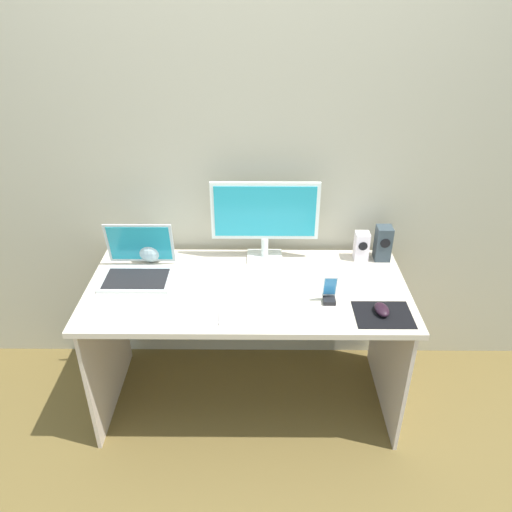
% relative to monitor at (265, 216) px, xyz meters
% --- Properties ---
extents(ground_plane, '(8.00, 8.00, 0.00)m').
position_rel_monitor_xyz_m(ground_plane, '(-0.08, -0.27, -0.97)').
color(ground_plane, brown).
extents(wall_back, '(6.00, 0.04, 2.50)m').
position_rel_monitor_xyz_m(wall_back, '(-0.08, 0.14, 0.28)').
color(wall_back, '#B2AD97').
rests_on(wall_back, ground_plane).
extents(desk, '(1.52, 0.72, 0.73)m').
position_rel_monitor_xyz_m(desk, '(-0.08, -0.27, -0.38)').
color(desk, beige).
rests_on(desk, ground_plane).
extents(monitor, '(0.54, 0.14, 0.42)m').
position_rel_monitor_xyz_m(monitor, '(0.00, 0.00, 0.00)').
color(monitor, white).
rests_on(monitor, desk).
extents(speaker_right, '(0.08, 0.09, 0.18)m').
position_rel_monitor_xyz_m(speaker_right, '(0.61, -0.01, -0.15)').
color(speaker_right, '#334149').
rests_on(speaker_right, desk).
extents(speaker_near_monitor, '(0.07, 0.07, 0.15)m').
position_rel_monitor_xyz_m(speaker_near_monitor, '(0.50, -0.01, -0.16)').
color(speaker_near_monitor, white).
rests_on(speaker_near_monitor, desk).
extents(laptop, '(0.33, 0.28, 0.24)m').
position_rel_monitor_xyz_m(laptop, '(-0.62, -0.18, -0.19)').
color(laptop, silver).
rests_on(laptop, desk).
extents(fishbowl, '(0.15, 0.15, 0.15)m').
position_rel_monitor_xyz_m(fishbowl, '(-0.58, -0.02, -0.17)').
color(fishbowl, silver).
rests_on(fishbowl, desk).
extents(keyboard_external, '(0.40, 0.14, 0.01)m').
position_rel_monitor_xyz_m(keyboard_external, '(-0.00, -0.51, -0.23)').
color(keyboard_external, white).
rests_on(keyboard_external, desk).
extents(mousepad, '(0.25, 0.20, 0.00)m').
position_rel_monitor_xyz_m(mousepad, '(0.51, -0.49, -0.24)').
color(mousepad, black).
rests_on(mousepad, desk).
extents(mouse, '(0.07, 0.11, 0.04)m').
position_rel_monitor_xyz_m(mouse, '(0.51, -0.48, -0.22)').
color(mouse, black).
rests_on(mouse, mousepad).
extents(phone_in_dock, '(0.06, 0.06, 0.14)m').
position_rel_monitor_xyz_m(phone_in_dock, '(0.29, -0.39, -0.19)').
color(phone_in_dock, black).
rests_on(phone_in_dock, desk).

